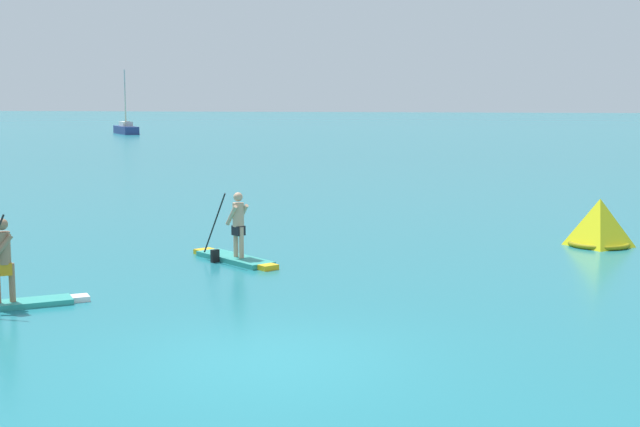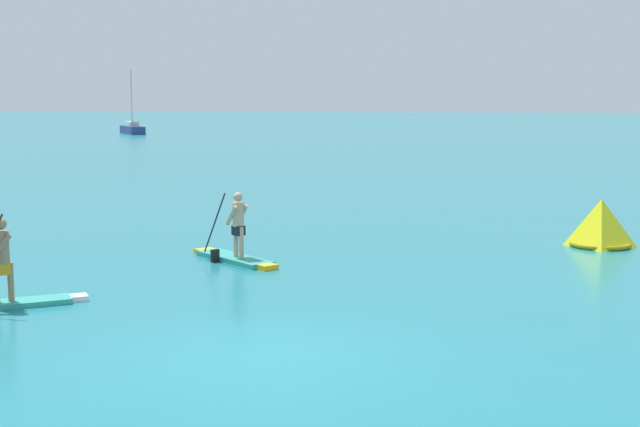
% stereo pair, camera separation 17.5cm
% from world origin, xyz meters
% --- Properties ---
extents(ground, '(440.00, 440.00, 0.00)m').
position_xyz_m(ground, '(0.00, 0.00, 0.00)').
color(ground, '#1E727F').
extents(paddleboarder_mid_center, '(2.54, 2.14, 1.67)m').
position_xyz_m(paddleboarder_mid_center, '(-2.79, 7.23, 0.33)').
color(paddleboarder_mid_center, teal).
rests_on(paddleboarder_mid_center, ground).
extents(race_marker_buoy, '(1.54, 1.54, 1.22)m').
position_xyz_m(race_marker_buoy, '(5.65, 11.20, 0.54)').
color(race_marker_buoy, yellow).
rests_on(race_marker_buoy, ground).
extents(sailboat_left_horizon, '(4.79, 5.80, 6.67)m').
position_xyz_m(sailboat_left_horizon, '(-35.86, 74.53, 0.80)').
color(sailboat_left_horizon, navy).
rests_on(sailboat_left_horizon, ground).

